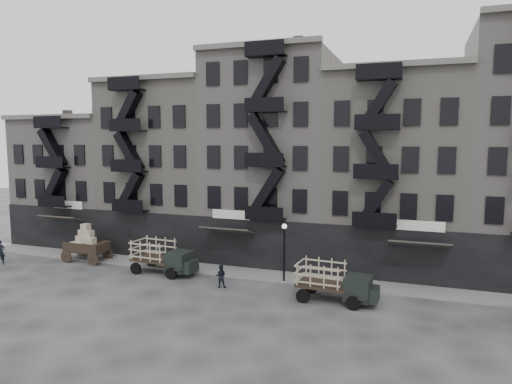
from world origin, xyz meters
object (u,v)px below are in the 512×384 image
(stake_truck_east, at_px, (334,280))
(pedestrian_west, at_px, (0,252))
(wagon, at_px, (86,240))
(stake_truck_west, at_px, (163,255))
(pedestrian_mid, at_px, (221,276))

(stake_truck_east, relative_size, pedestrian_west, 2.57)
(wagon, distance_m, stake_truck_west, 7.97)
(wagon, height_order, stake_truck_west, wagon)
(wagon, bearing_deg, stake_truck_west, -6.50)
(stake_truck_east, bearing_deg, stake_truck_west, 176.57)
(stake_truck_east, xyz_separation_m, pedestrian_west, (-27.19, -0.54, -0.44))
(stake_truck_west, distance_m, pedestrian_west, 14.01)
(stake_truck_east, xyz_separation_m, pedestrian_mid, (-7.90, 0.22, -0.65))
(wagon, relative_size, pedestrian_west, 1.85)
(wagon, bearing_deg, pedestrian_west, -151.94)
(wagon, relative_size, pedestrian_mid, 2.34)
(wagon, height_order, stake_truck_east, wagon)
(wagon, height_order, pedestrian_west, wagon)
(pedestrian_west, xyz_separation_m, pedestrian_mid, (19.30, 0.76, -0.21))
(wagon, xyz_separation_m, pedestrian_mid, (13.39, -2.39, -1.00))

